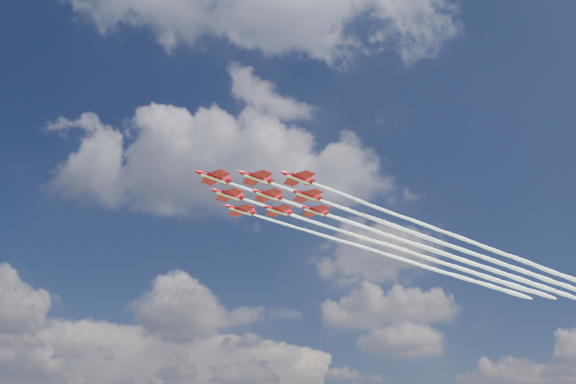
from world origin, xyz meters
The scene contains 9 objects.
jet_lead centered at (50.67, 37.72, 75.92)m, with size 122.03×103.93×2.99m.
jet_row2_port centered at (62.44, 38.33, 75.92)m, with size 122.03×103.93×2.99m.
jet_row2_starb centered at (53.19, 49.23, 75.92)m, with size 122.03×103.93×2.99m.
jet_row3_port centered at (74.21, 38.94, 75.92)m, with size 122.03×103.93×2.99m.
jet_row3_centre centered at (64.95, 49.84, 75.92)m, with size 122.03×103.93×2.99m.
jet_row3_starb centered at (55.70, 60.74, 75.92)m, with size 122.03×103.93×2.99m.
jet_row4_port centered at (76.72, 50.45, 75.92)m, with size 122.03×103.93×2.99m.
jet_row4_starb centered at (67.47, 61.35, 75.92)m, with size 122.03×103.93×2.99m.
jet_tail centered at (79.23, 61.96, 75.92)m, with size 122.03×103.93×2.99m.
Camera 1 is at (18.25, -150.17, 4.00)m, focal length 35.00 mm.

